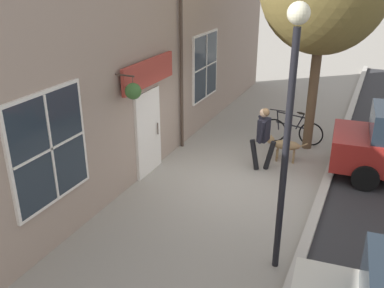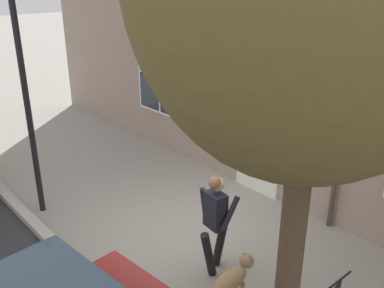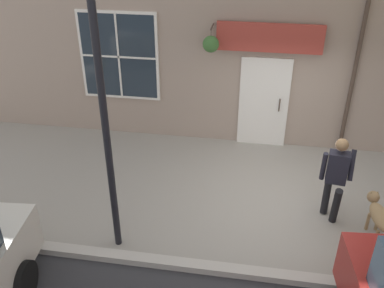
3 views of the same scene
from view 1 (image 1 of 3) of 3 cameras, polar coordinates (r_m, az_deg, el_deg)
name	(u,v)px [view 1 (image 1 of 3)]	position (r m, az deg, el deg)	size (l,w,h in m)	color
ground_plane	(237,180)	(10.45, 6.00, -4.86)	(90.00, 90.00, 0.00)	gray
storefront_facade	(148,66)	(10.44, -5.88, 10.35)	(0.95, 18.00, 5.20)	gray
pedestrian_walking	(263,134)	(10.70, 9.49, 1.38)	(0.67, 0.59, 1.64)	black
dog_on_leash	(284,145)	(11.47, 12.12, -0.10)	(1.12, 0.37, 0.69)	#997A51
leaning_bicycle	(292,131)	(12.73, 13.24, 1.76)	(1.74, 0.18, 1.00)	black
street_lamp	(290,106)	(6.51, 12.93, 4.96)	(0.32, 0.32, 4.39)	black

